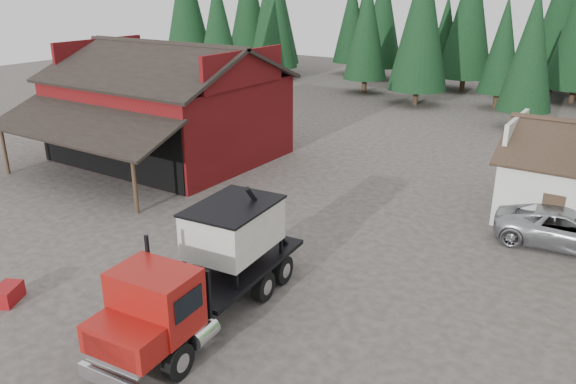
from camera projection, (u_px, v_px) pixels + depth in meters
The scene contains 9 objects.
ground at pixel (195, 259), 22.59m from camera, with size 120.00×120.00×0.00m, color #423934.
red_barn at pixel (168, 115), 35.07m from camera, with size 12.80×13.63×7.18m.
conifer_backdrop at pixel (484, 95), 55.43m from camera, with size 76.00×16.00×16.00m, color black, non-canonical shape.
near_pine_a at pixel (218, 28), 53.60m from camera, with size 4.40×4.40×11.40m.
near_pine_b at pixel (531, 49), 40.89m from camera, with size 3.96×3.96×10.40m.
near_pine_d at pixel (422, 20), 48.65m from camera, with size 5.28×5.28×13.40m.
feed_truck at pixel (208, 266), 18.04m from camera, with size 3.23×9.09×4.02m.
silver_car at pixel (567, 229), 23.40m from camera, with size 2.63×5.71×1.59m, color #A5A7AD.
equip_box at pixel (7, 294), 19.45m from camera, with size 0.70×1.10×0.60m, color maroon.
Camera 1 is at (14.29, -14.80, 10.43)m, focal length 35.00 mm.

